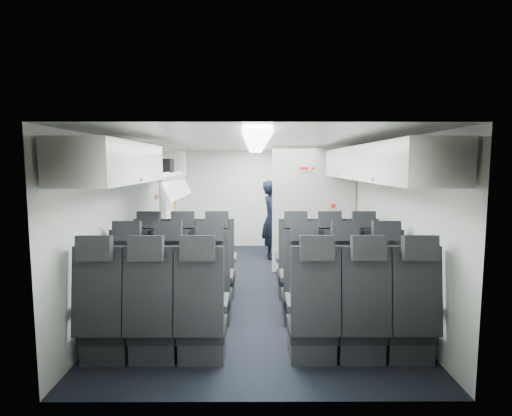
{
  "coord_description": "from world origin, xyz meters",
  "views": [
    {
      "loc": [
        -0.03,
        -5.93,
        1.85
      ],
      "look_at": [
        0.0,
        0.4,
        1.15
      ],
      "focal_mm": 28.0,
      "sensor_mm": 36.0,
      "label": 1
    }
  ],
  "objects_px": {
    "seat_row_front": "(256,269)",
    "seat_row_mid": "(257,289)",
    "seat_row_rear": "(257,319)",
    "carry_on_bag": "(157,168)",
    "flight_attendant": "(271,219)",
    "galley_unit": "(299,205)",
    "boarding_door": "(169,212)"
  },
  "relations": [
    {
      "from": "seat_row_front",
      "to": "seat_row_mid",
      "type": "bearing_deg",
      "value": -90.0
    },
    {
      "from": "seat_row_rear",
      "to": "carry_on_bag",
      "type": "xyz_separation_m",
      "value": [
        -1.43,
        2.17,
        1.39
      ]
    },
    {
      "from": "flight_attendant",
      "to": "carry_on_bag",
      "type": "relative_size",
      "value": 3.55
    },
    {
      "from": "seat_row_rear",
      "to": "seat_row_mid",
      "type": "bearing_deg",
      "value": 90.0
    },
    {
      "from": "carry_on_bag",
      "to": "galley_unit",
      "type": "bearing_deg",
      "value": 49.62
    },
    {
      "from": "seat_row_rear",
      "to": "flight_attendant",
      "type": "height_order",
      "value": "flight_attendant"
    },
    {
      "from": "seat_row_rear",
      "to": "boarding_door",
      "type": "distance_m",
      "value": 4.25
    },
    {
      "from": "seat_row_front",
      "to": "boarding_door",
      "type": "xyz_separation_m",
      "value": [
        -1.64,
        2.09,
        0.55
      ]
    },
    {
      "from": "seat_row_mid",
      "to": "boarding_door",
      "type": "xyz_separation_m",
      "value": [
        -1.64,
        2.99,
        0.55
      ]
    },
    {
      "from": "seat_row_front",
      "to": "carry_on_bag",
      "type": "distance_m",
      "value": 2.03
    },
    {
      "from": "seat_row_front",
      "to": "galley_unit",
      "type": "xyz_separation_m",
      "value": [
        0.95,
        3.25,
        0.55
      ]
    },
    {
      "from": "carry_on_bag",
      "to": "seat_row_rear",
      "type": "bearing_deg",
      "value": -57.61
    },
    {
      "from": "carry_on_bag",
      "to": "seat_row_front",
      "type": "bearing_deg",
      "value": -15.51
    },
    {
      "from": "seat_row_mid",
      "to": "seat_row_rear",
      "type": "xyz_separation_m",
      "value": [
        0.0,
        -0.9,
        0.0
      ]
    },
    {
      "from": "seat_row_rear",
      "to": "boarding_door",
      "type": "height_order",
      "value": "boarding_door"
    },
    {
      "from": "seat_row_rear",
      "to": "flight_attendant",
      "type": "relative_size",
      "value": 2.16
    },
    {
      "from": "seat_row_rear",
      "to": "flight_attendant",
      "type": "bearing_deg",
      "value": 85.79
    },
    {
      "from": "seat_row_front",
      "to": "flight_attendant",
      "type": "distance_m",
      "value": 2.39
    },
    {
      "from": "seat_row_rear",
      "to": "galley_unit",
      "type": "distance_m",
      "value": 5.17
    },
    {
      "from": "carry_on_bag",
      "to": "seat_row_mid",
      "type": "bearing_deg",
      "value": -42.63
    },
    {
      "from": "carry_on_bag",
      "to": "flight_attendant",
      "type": "bearing_deg",
      "value": 47.86
    },
    {
      "from": "galley_unit",
      "to": "seat_row_rear",
      "type": "bearing_deg",
      "value": -100.65
    },
    {
      "from": "seat_row_mid",
      "to": "boarding_door",
      "type": "distance_m",
      "value": 3.45
    },
    {
      "from": "seat_row_mid",
      "to": "galley_unit",
      "type": "height_order",
      "value": "galley_unit"
    },
    {
      "from": "boarding_door",
      "to": "seat_row_mid",
      "type": "bearing_deg",
      "value": -61.23
    },
    {
      "from": "boarding_door",
      "to": "carry_on_bag",
      "type": "bearing_deg",
      "value": -82.89
    },
    {
      "from": "seat_row_mid",
      "to": "carry_on_bag",
      "type": "distance_m",
      "value": 2.36
    },
    {
      "from": "seat_row_mid",
      "to": "seat_row_front",
      "type": "bearing_deg",
      "value": 90.0
    },
    {
      "from": "seat_row_rear",
      "to": "galley_unit",
      "type": "bearing_deg",
      "value": 79.35
    },
    {
      "from": "seat_row_front",
      "to": "seat_row_mid",
      "type": "height_order",
      "value": "same"
    },
    {
      "from": "galley_unit",
      "to": "seat_row_mid",
      "type": "bearing_deg",
      "value": -102.88
    },
    {
      "from": "seat_row_front",
      "to": "flight_attendant",
      "type": "relative_size",
      "value": 2.16
    }
  ]
}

